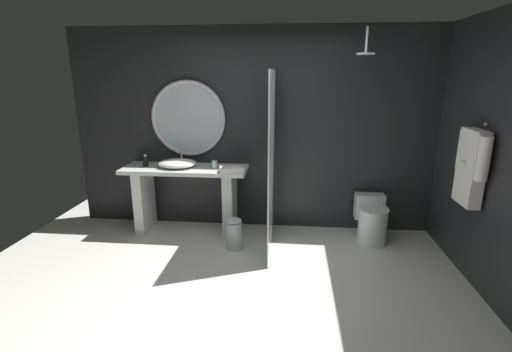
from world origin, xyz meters
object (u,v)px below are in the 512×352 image
round_wall_mirror (188,119)px  toilet (372,220)px  tumbler_cup (215,165)px  folded_hand_towel (232,170)px  soap_dispenser (145,161)px  rain_shower_head (366,51)px  hanging_bathrobe (471,165)px  vessel_sink (177,163)px  waste_bin (234,233)px

round_wall_mirror → toilet: bearing=-7.8°
tumbler_cup → toilet: size_ratio=0.19×
folded_hand_towel → soap_dispenser: bearing=171.0°
rain_shower_head → hanging_bathrobe: rain_shower_head is taller
vessel_sink → hanging_bathrobe: size_ratio=0.61×
rain_shower_head → waste_bin: (-1.41, -0.22, -2.06)m
rain_shower_head → toilet: bearing=31.7°
folded_hand_towel → vessel_sink: bearing=166.6°
rain_shower_head → hanging_bathrobe: 1.56m
tumbler_cup → waste_bin: (0.30, -0.43, -0.73)m
vessel_sink → tumbler_cup: 0.49m
round_wall_mirror → toilet: 2.66m
tumbler_cup → vessel_sink: bearing=177.1°
soap_dispenser → waste_bin: soap_dispenser is taller
vessel_sink → soap_dispenser: vessel_sink is taller
hanging_bathrobe → rain_shower_head: bearing=148.1°
hanging_bathrobe → toilet: size_ratio=1.47×
vessel_sink → round_wall_mirror: (0.10, 0.25, 0.54)m
vessel_sink → rain_shower_head: bearing=-5.9°
tumbler_cup → folded_hand_towel: size_ratio=0.36×
tumbler_cup → round_wall_mirror: bearing=144.7°
tumbler_cup → rain_shower_head: (1.71, -0.20, 1.33)m
rain_shower_head → toilet: size_ratio=0.52×
hanging_bathrobe → waste_bin: size_ratio=2.12×
vessel_sink → tumbler_cup: bearing=-2.9°
hanging_bathrobe → vessel_sink: bearing=165.4°
waste_bin → toilet: bearing=12.9°
tumbler_cup → hanging_bathrobe: (2.68, -0.80, 0.26)m
vessel_sink → tumbler_cup: size_ratio=4.79×
vessel_sink → round_wall_mirror: size_ratio=0.50×
vessel_sink → toilet: size_ratio=0.90×
vessel_sink → waste_bin: bearing=-29.8°
vessel_sink → waste_bin: (0.79, -0.45, -0.73)m
hanging_bathrobe → toilet: hanging_bathrobe is taller
rain_shower_head → folded_hand_towel: size_ratio=0.99×
vessel_sink → waste_bin: vessel_sink is taller
tumbler_cup → soap_dispenser: 0.91m
toilet → vessel_sink: bearing=178.4°
round_wall_mirror → hanging_bathrobe: 3.26m
round_wall_mirror → rain_shower_head: rain_shower_head is taller
waste_bin → folded_hand_towel: 0.76m
vessel_sink → tumbler_cup: (0.49, -0.02, 0.00)m
vessel_sink → folded_hand_towel: bearing=-13.4°
soap_dispenser → folded_hand_towel: 1.17m
toilet → folded_hand_towel: folded_hand_towel is taller
waste_bin → vessel_sink: bearing=150.2°
folded_hand_towel → hanging_bathrobe: bearing=-15.0°
vessel_sink → round_wall_mirror: 0.60m
waste_bin → folded_hand_towel: folded_hand_towel is taller
hanging_bathrobe → folded_hand_towel: size_ratio=2.81×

